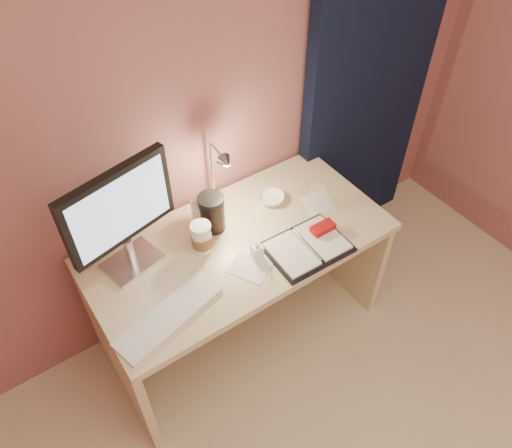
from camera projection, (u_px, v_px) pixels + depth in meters
room at (359, 73)px, 2.56m from camera, size 3.50×3.50×3.50m
desk at (232, 262)px, 2.50m from camera, size 1.40×0.70×0.73m
monitor at (119, 213)px, 1.98m from camera, size 0.49×0.22×0.52m
keyboard at (169, 316)px, 2.00m from camera, size 0.50×0.25×0.02m
planner at (308, 245)px, 2.26m from camera, size 0.37×0.28×0.06m
paper_a at (251, 265)px, 2.19m from camera, size 0.23×0.23×0.00m
paper_b at (318, 203)px, 2.47m from camera, size 0.16×0.16×0.00m
coffee_cup at (202, 238)px, 2.21m from camera, size 0.09×0.09×0.15m
clear_cup at (317, 198)px, 2.41m from camera, size 0.07×0.07×0.13m
bowl at (272, 199)px, 2.46m from camera, size 0.13×0.13×0.04m
lotion_bottle at (257, 249)px, 2.19m from camera, size 0.05×0.05×0.10m
dark_jar at (212, 214)px, 2.30m from camera, size 0.12×0.12×0.17m
product_box at (203, 215)px, 2.31m from camera, size 0.11×0.10×0.14m
desk_lamp at (223, 173)px, 2.27m from camera, size 0.09×0.23×0.37m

